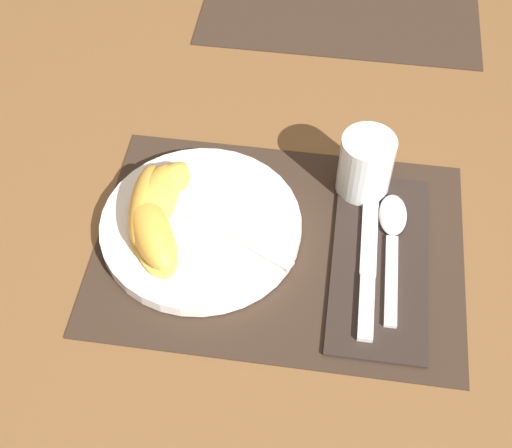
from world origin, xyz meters
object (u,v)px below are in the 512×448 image
Objects in this scene: citrus_wedge_0 at (160,187)px; citrus_wedge_3 at (152,233)px; citrus_wedge_1 at (155,197)px; knife at (368,265)px; citrus_wedge_2 at (146,206)px; spoon at (392,231)px; juice_glass at (365,168)px; plate at (201,226)px; fork at (218,224)px.

citrus_wedge_3 is (0.01, -0.07, 0.00)m from citrus_wedge_0.
citrus_wedge_1 is (-0.00, -0.02, 0.00)m from citrus_wedge_0.
knife is 1.62× the size of citrus_wedge_2.
citrus_wedge_3 is (0.01, -0.05, 0.00)m from citrus_wedge_1.
citrus_wedge_2 is (-0.29, -0.02, 0.02)m from spoon.
juice_glass reaches higher than citrus_wedge_2.
juice_glass is at bearing 14.04° from citrus_wedge_0.
juice_glass is (0.19, 0.09, 0.03)m from plate.
plate is 2.38× the size of citrus_wedge_0.
juice_glass is 0.19m from fork.
citrus_wedge_1 reaches higher than citrus_wedge_0.
knife is (0.01, -0.12, -0.03)m from juice_glass.
citrus_wedge_1 reaches higher than plate.
citrus_wedge_2 is 0.04m from citrus_wedge_3.
fork is at bearing -5.13° from plate.
knife is 0.26m from citrus_wedge_0.
citrus_wedge_0 is 0.92× the size of citrus_wedge_1.
citrus_wedge_3 is at bearing -153.51° from fork.
citrus_wedge_3 is at bearing -66.79° from citrus_wedge_2.
citrus_wedge_1 is 0.88× the size of citrus_wedge_3.
citrus_wedge_0 is 0.81× the size of citrus_wedge_3.
plate is 1.42× the size of fork.
citrus_wedge_0 is at bearing -165.96° from juice_glass.
citrus_wedge_3 is at bearing -84.54° from citrus_wedge_0.
citrus_wedge_1 is 0.05m from citrus_wedge_3.
citrus_wedge_0 is at bearing 95.46° from citrus_wedge_3.
citrus_wedge_2 is (-0.01, -0.01, 0.00)m from citrus_wedge_1.
citrus_wedge_1 is (-0.24, -0.08, -0.00)m from juice_glass.
knife is (0.20, -0.03, -0.00)m from plate.
spoon is 0.28m from citrus_wedge_0.
juice_glass is 0.27m from citrus_wedge_2.
fork is at bearing -149.97° from juice_glass.
spoon is at bearing 6.12° from plate.
spoon is 0.29m from citrus_wedge_2.
juice_glass is 0.68× the size of citrus_wedge_3.
plate is 0.23m from spoon.
juice_glass is 0.45× the size of spoon.
knife is 1.23× the size of fork.
juice_glass reaches higher than plate.
knife is 0.06m from spoon.
juice_glass reaches higher than fork.
plate reaches higher than knife.
plate is at bearing -31.58° from citrus_wedge_0.
citrus_wedge_2 reaches higher than citrus_wedge_0.
juice_glass is at bearing 20.13° from citrus_wedge_2.
citrus_wedge_3 reaches higher than spoon.
citrus_wedge_3 is at bearing -143.11° from plate.
citrus_wedge_3 is (-0.25, -0.01, 0.03)m from knife.
plate is 0.21m from juice_glass.
citrus_wedge_3 is (-0.23, -0.13, -0.00)m from juice_glass.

